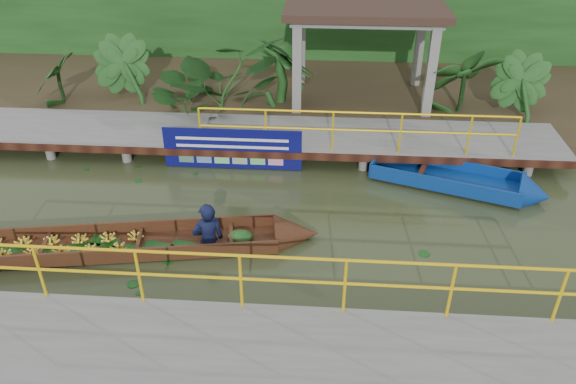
{
  "coord_description": "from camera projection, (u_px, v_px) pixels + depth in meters",
  "views": [
    {
      "loc": [
        1.99,
        -9.61,
        6.87
      ],
      "look_at": [
        1.28,
        0.5,
        0.6
      ],
      "focal_mm": 35.0,
      "sensor_mm": 36.0,
      "label": 1
    }
  ],
  "objects": [
    {
      "name": "blue_banner",
      "position": [
        232.0,
        149.0,
        13.71
      ],
      "size": [
        3.4,
        0.04,
        1.06
      ],
      "color": "#0B0C59",
      "rests_on": "ground"
    },
    {
      "name": "tropical_plants",
      "position": [
        273.0,
        75.0,
        15.59
      ],
      "size": [
        14.59,
        1.59,
        1.99
      ],
      "color": "#163912",
      "rests_on": "ground"
    },
    {
      "name": "ground",
      "position": [
        226.0,
        226.0,
        11.89
      ],
      "size": [
        80.0,
        80.0,
        0.0
      ],
      "primitive_type": "plane",
      "color": "#2D351A",
      "rests_on": "ground"
    },
    {
      "name": "land_strip",
      "position": [
        264.0,
        87.0,
        18.13
      ],
      "size": [
        30.0,
        8.0,
        0.45
      ],
      "primitive_type": "cube",
      "color": "#352B1A",
      "rests_on": "ground"
    },
    {
      "name": "far_dock",
      "position": [
        248.0,
        135.0,
        14.54
      ],
      "size": [
        16.0,
        2.06,
        1.66
      ],
      "color": "slate",
      "rests_on": "ground"
    },
    {
      "name": "vendor_boat",
      "position": [
        110.0,
        239.0,
        11.05
      ],
      "size": [
        9.08,
        2.36,
        2.15
      ],
      "rotation": [
        0.0,
        0.0,
        0.17
      ],
      "color": "#391C0F",
      "rests_on": "ground"
    },
    {
      "name": "near_dock",
      "position": [
        246.0,
        379.0,
        8.11
      ],
      "size": [
        18.0,
        2.4,
        1.73
      ],
      "color": "slate",
      "rests_on": "ground"
    },
    {
      "name": "foliage_backdrop",
      "position": [
        270.0,
        12.0,
        19.32
      ],
      "size": [
        30.0,
        0.8,
        4.0
      ],
      "primitive_type": "cube",
      "color": "#163912",
      "rests_on": "ground"
    },
    {
      "name": "pavilion",
      "position": [
        365.0,
        17.0,
        15.57
      ],
      "size": [
        4.4,
        3.0,
        3.0
      ],
      "color": "slate",
      "rests_on": "ground"
    },
    {
      "name": "moored_blue_boat",
      "position": [
        489.0,
        186.0,
        12.94
      ],
      "size": [
        4.15,
        2.28,
        0.96
      ],
      "rotation": [
        0.0,
        0.0,
        -0.33
      ],
      "color": "navy",
      "rests_on": "ground"
    }
  ]
}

